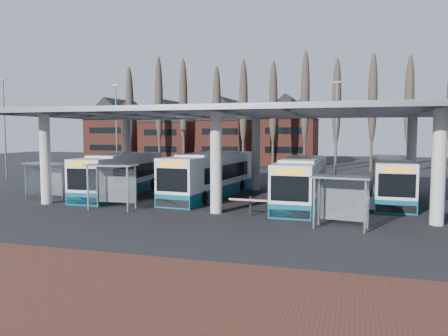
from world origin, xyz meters
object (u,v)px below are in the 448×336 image
(bus_0, at_px, (122,175))
(shelter_1, at_px, (113,176))
(bus_2, at_px, (302,182))
(shelter_2, at_px, (342,190))
(bus_3, at_px, (391,180))
(shelter_0, at_px, (45,173))
(bus_1, at_px, (211,176))

(bus_0, bearing_deg, shelter_1, -68.21)
(bus_0, relative_size, bus_2, 1.02)
(bus_2, xyz_separation_m, shelter_2, (2.73, -6.98, 0.45))
(bus_3, xyz_separation_m, shelter_2, (-3.10, -10.30, 0.47))
(shelter_0, xyz_separation_m, shelter_2, (20.34, -3.47, -0.02))
(bus_1, xyz_separation_m, bus_3, (12.82, 1.66, -0.10))
(shelter_0, bearing_deg, shelter_2, 2.73)
(bus_1, distance_m, shelter_2, 13.01)
(bus_0, height_order, shelter_2, bus_0)
(shelter_2, bearing_deg, bus_3, 81.46)
(shelter_1, bearing_deg, shelter_0, 159.70)
(bus_2, height_order, shelter_1, bus_2)
(bus_1, relative_size, bus_3, 1.08)
(shelter_1, relative_size, shelter_2, 1.05)
(shelter_2, bearing_deg, shelter_0, 178.52)
(bus_1, xyz_separation_m, shelter_0, (-10.62, -5.17, 0.38))
(bus_0, xyz_separation_m, bus_1, (7.02, 0.88, 0.07))
(bus_3, distance_m, shelter_1, 19.06)
(bus_2, bearing_deg, bus_1, 167.24)
(bus_0, bearing_deg, bus_2, -6.48)
(shelter_2, bearing_deg, bus_2, 119.54)
(shelter_0, height_order, shelter_1, shelter_1)
(bus_1, relative_size, shelter_1, 3.81)
(bus_3, bearing_deg, bus_2, -149.25)
(shelter_1, bearing_deg, shelter_2, -11.70)
(bus_2, distance_m, shelter_1, 12.38)
(bus_2, bearing_deg, bus_3, 30.18)
(bus_1, bearing_deg, shelter_0, -148.11)
(bus_1, distance_m, bus_3, 12.92)
(bus_1, height_order, bus_2, bus_1)
(shelter_0, distance_m, shelter_1, 6.69)
(bus_0, bearing_deg, shelter_0, -133.29)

